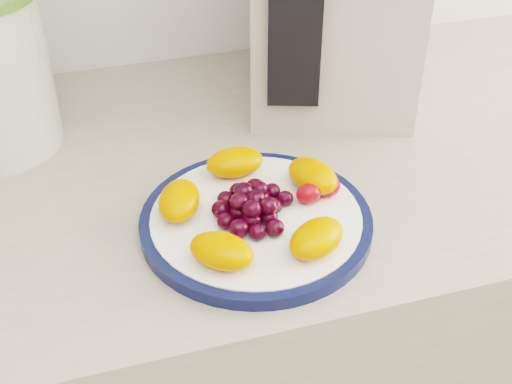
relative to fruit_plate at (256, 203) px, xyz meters
name	(u,v)px	position (x,y,z in m)	size (l,w,h in m)	color
plate_rim	(256,222)	(0.00, 0.00, -0.03)	(0.26, 0.26, 0.01)	#0C153C
plate_face	(256,222)	(0.00, 0.00, -0.02)	(0.24, 0.24, 0.02)	white
fruit_plate	(256,203)	(0.00, 0.00, 0.00)	(0.23, 0.22, 0.03)	#EE6100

